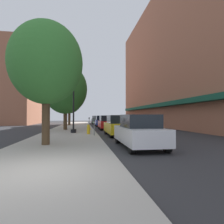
{
  "coord_description": "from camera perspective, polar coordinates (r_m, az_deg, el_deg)",
  "views": [
    {
      "loc": [
        1.2,
        -5.34,
        1.58
      ],
      "look_at": [
        5.17,
        20.55,
        2.15
      ],
      "focal_mm": 30.55,
      "sensor_mm": 36.0,
      "label": 1
    }
  ],
  "objects": [
    {
      "name": "ground_plane",
      "position": [
        23.56,
        -1.88,
        -5.1
      ],
      "size": [
        90.0,
        90.0,
        0.0
      ],
      "primitive_type": "plane",
      "color": "#2D2D30"
    },
    {
      "name": "sidewalk_slab",
      "position": [
        24.42,
        -11.56,
        -4.8
      ],
      "size": [
        4.8,
        50.0,
        0.12
      ],
      "primitive_type": "cube",
      "color": "#A8A399",
      "rests_on": "ground"
    },
    {
      "name": "building_right_brick",
      "position": [
        31.82,
        17.94,
        14.56
      ],
      "size": [
        6.8,
        40.0,
        20.48
      ],
      "color": "#9E6047",
      "rests_on": "ground"
    },
    {
      "name": "building_far_background",
      "position": [
        44.5,
        -24.75,
        6.86
      ],
      "size": [
        6.8,
        18.0,
        15.58
      ],
      "color": "#9E6047",
      "rests_on": "ground"
    },
    {
      "name": "lamppost",
      "position": [
        17.14,
        -11.43,
        4.2
      ],
      "size": [
        0.48,
        0.48,
        5.9
      ],
      "color": "black",
      "rests_on": "sidewalk_slab"
    },
    {
      "name": "fire_hydrant",
      "position": [
        15.72,
        -7.05,
        -5.11
      ],
      "size": [
        0.33,
        0.26,
        0.79
      ],
      "color": "gold",
      "rests_on": "sidewalk_slab"
    },
    {
      "name": "parking_meter_near",
      "position": [
        14.54,
        -5.36,
        -3.73
      ],
      "size": [
        0.14,
        0.09,
        1.31
      ],
      "color": "slate",
      "rests_on": "sidewalk_slab"
    },
    {
      "name": "parking_meter_far",
      "position": [
        26.13,
        -6.86,
        -2.63
      ],
      "size": [
        0.14,
        0.09,
        1.31
      ],
      "color": "slate",
      "rests_on": "sidewalk_slab"
    },
    {
      "name": "tree_near",
      "position": [
        21.49,
        -13.77,
        6.67
      ],
      "size": [
        4.7,
        4.7,
        7.12
      ],
      "color": "#4C3823",
      "rests_on": "sidewalk_slab"
    },
    {
      "name": "tree_mid",
      "position": [
        32.73,
        -12.64,
        3.97
      ],
      "size": [
        4.35,
        4.35,
        6.94
      ],
      "color": "#4C3823",
      "rests_on": "sidewalk_slab"
    },
    {
      "name": "tree_far",
      "position": [
        10.7,
        -19.07,
        13.62
      ],
      "size": [
        3.72,
        3.72,
        6.36
      ],
      "color": "#4C3823",
      "rests_on": "sidewalk_slab"
    },
    {
      "name": "car_white",
      "position": [
        9.74,
        8.07,
        -5.78
      ],
      "size": [
        1.8,
        4.3,
        1.66
      ],
      "rotation": [
        0.0,
        0.0,
        -0.02
      ],
      "color": "black",
      "rests_on": "ground"
    },
    {
      "name": "car_yellow",
      "position": [
        15.42,
        1.76,
        -4.12
      ],
      "size": [
        1.8,
        4.3,
        1.66
      ],
      "rotation": [
        0.0,
        0.0,
        0.01
      ],
      "color": "black",
      "rests_on": "ground"
    },
    {
      "name": "car_red",
      "position": [
        22.5,
        -1.57,
        -3.22
      ],
      "size": [
        1.8,
        4.3,
        1.66
      ],
      "rotation": [
        0.0,
        0.0,
        -0.01
      ],
      "color": "black",
      "rests_on": "ground"
    },
    {
      "name": "car_blue",
      "position": [
        29.37,
        -3.25,
        -2.76
      ],
      "size": [
        1.8,
        4.3,
        1.66
      ],
      "rotation": [
        0.0,
        0.0,
        0.01
      ],
      "color": "black",
      "rests_on": "ground"
    },
    {
      "name": "car_green",
      "position": [
        35.24,
        -4.17,
        -2.5
      ],
      "size": [
        1.8,
        4.3,
        1.66
      ],
      "rotation": [
        0.0,
        0.0,
        0.04
      ],
      "color": "black",
      "rests_on": "ground"
    },
    {
      "name": "car_black",
      "position": [
        41.52,
        -4.86,
        -2.31
      ],
      "size": [
        1.8,
        4.3,
        1.66
      ],
      "rotation": [
        0.0,
        0.0,
        0.02
      ],
      "color": "black",
      "rests_on": "ground"
    }
  ]
}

